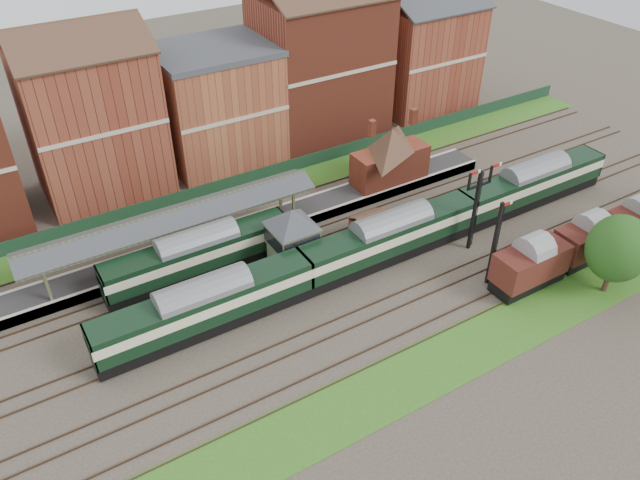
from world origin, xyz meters
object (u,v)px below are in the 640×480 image
signal_box (292,238)px  goods_van_a (530,265)px  dmu_train (391,237)px  semaphore_bracket (476,205)px  platform_railcar (199,254)px

signal_box → goods_van_a: (15.49, -12.25, -0.97)m
signal_box → dmu_train: bearing=-22.2°
signal_box → dmu_train: 8.63m
semaphore_bracket → goods_van_a: (0.45, -6.50, -2.41)m
goods_van_a → semaphore_bracket: bearing=93.9°
signal_box → dmu_train: signal_box is taller
semaphore_bracket → platform_railcar: (-22.25, 9.00, -2.40)m
dmu_train → goods_van_a: (7.53, -9.00, -0.12)m
dmu_train → platform_railcar: dmu_train is taller
semaphore_bracket → platform_railcar: semaphore_bracket is taller
signal_box → semaphore_bracket: 16.16m
signal_box → platform_railcar: 7.97m
dmu_train → semaphore_bracket: bearing=-19.4°
semaphore_bracket → platform_railcar: bearing=158.0°
dmu_train → goods_van_a: 11.74m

